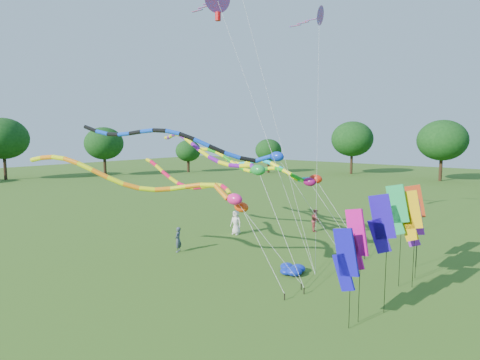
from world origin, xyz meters
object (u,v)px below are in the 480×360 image
Objects in this scene: person_a at (236,222)px; person_b at (178,240)px; tube_kite_red at (203,188)px; person_c at (315,220)px; tube_kite_orange at (154,182)px; blue_nylon_heap at (291,269)px.

person_a reaches higher than person_b.
tube_kite_red is 11.17m from person_c.
tube_kite_orange is (-0.44, -3.14, 0.58)m from tube_kite_red.
person_b is (-7.49, -1.15, 0.59)m from blue_nylon_heap.
person_c is (1.44, 10.52, -3.47)m from tube_kite_red.
blue_nylon_heap is at bearing 17.69° from tube_kite_orange.
blue_nylon_heap is 0.77× the size of person_b.
tube_kite_orange is at bearing -138.30° from blue_nylon_heap.
tube_kite_red is 3.22m from tube_kite_orange.
tube_kite_orange reaches higher than tube_kite_red.
person_a is 5.60m from person_b.
person_c is at bearing 42.52° from person_a.
tube_kite_orange is 7.88× the size of person_c.
blue_nylon_heap is 8.70m from person_a.
tube_kite_orange is 8.36× the size of person_b.
blue_nylon_heap is at bearing -36.43° from person_a.
person_a is (-7.45, 4.45, 0.68)m from blue_nylon_heap.
tube_kite_red is 4.42m from person_b.
blue_nylon_heap is (4.84, 1.57, -4.10)m from tube_kite_red.
tube_kite_red is 7.38× the size of person_c.
tube_kite_red is at bearing 136.66° from person_c.
person_a is at bearing 79.30° from tube_kite_orange.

